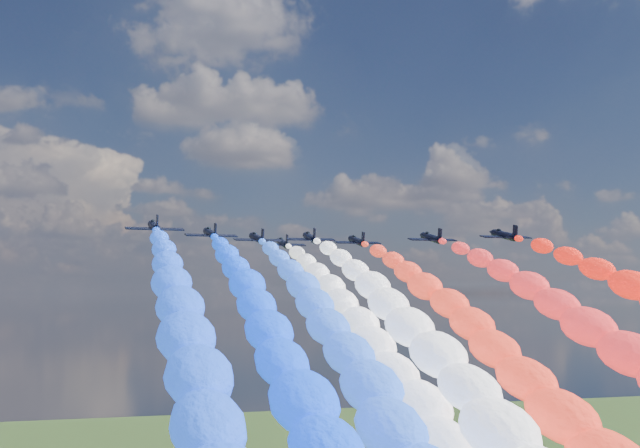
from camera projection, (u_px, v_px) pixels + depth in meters
name	position (u px, v px, depth m)	size (l,w,h in m)	color
jet_0	(154.00, 227.00, 117.51)	(8.54, 11.45, 2.52)	black
trail_0	(188.00, 391.00, 66.83)	(7.14, 99.80, 41.84)	blue
jet_1	(211.00, 234.00, 130.75)	(8.54, 11.45, 2.52)	black
trail_1	(274.00, 375.00, 80.07)	(7.14, 99.80, 41.84)	#0D40F7
jet_2	(257.00, 238.00, 141.76)	(8.54, 11.45, 2.52)	black
trail_2	(339.00, 365.00, 91.08)	(7.14, 99.80, 41.84)	blue
jet_3	(310.00, 238.00, 140.60)	(8.54, 11.45, 2.52)	black
trail_3	(423.00, 366.00, 89.92)	(7.14, 99.80, 41.84)	white
jet_4	(283.00, 243.00, 155.55)	(8.54, 11.45, 2.52)	black
trail_4	(367.00, 356.00, 104.87)	(7.14, 99.80, 41.84)	white
jet_5	(357.00, 241.00, 149.25)	(8.54, 11.45, 2.52)	black
trail_5	(484.00, 360.00, 98.58)	(7.14, 99.80, 41.84)	#F83421
jet_6	(431.00, 238.00, 141.12)	(8.54, 11.45, 2.52)	black
trail_6	(611.00, 365.00, 90.44)	(7.14, 99.80, 41.84)	red
jet_7	(504.00, 235.00, 134.50)	(8.54, 11.45, 2.52)	black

